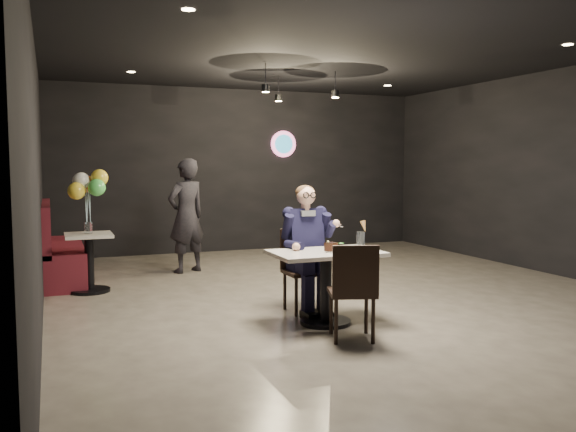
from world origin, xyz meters
name	(u,v)px	position (x,y,z in m)	size (l,w,h in m)	color
floor	(354,299)	(0.00, 0.00, 0.00)	(9.00, 9.00, 0.00)	gray
wall_sign	(283,144)	(0.80, 4.47, 2.00)	(0.50, 0.06, 0.50)	pink
pendant_lights	(293,79)	(0.00, 2.00, 2.88)	(1.40, 1.20, 0.36)	black
main_table	(326,288)	(-0.80, -0.90, 0.38)	(1.10, 0.70, 0.75)	silver
chair_far	(305,270)	(-0.80, -0.35, 0.46)	(0.42, 0.46, 0.92)	black
chair_near	(352,290)	(-0.80, -1.47, 0.46)	(0.42, 0.46, 0.92)	black
seated_man	(305,247)	(-0.80, -0.35, 0.72)	(0.60, 0.80, 1.44)	black
dessert_plate	(338,251)	(-0.71, -0.99, 0.76)	(0.23, 0.23, 0.01)	white
cake_slice	(331,247)	(-0.78, -0.98, 0.80)	(0.11, 0.09, 0.08)	black
mint_leaf	(341,243)	(-0.68, -1.02, 0.84)	(0.06, 0.04, 0.01)	#2D862B
sundae_glass	(361,241)	(-0.41, -0.92, 0.84)	(0.08, 0.08, 0.19)	silver
wafer_cone	(364,227)	(-0.39, -0.95, 0.99)	(0.06, 0.06, 0.12)	tan
booth_bench	(62,241)	(-3.25, 2.60, 0.55)	(0.55, 2.18, 1.09)	#4F111B
side_table	(89,264)	(-2.95, 1.60, 0.36)	(0.58, 0.58, 0.72)	silver
balloon_vase	(88,228)	(-2.95, 1.60, 0.82)	(0.10, 0.10, 0.15)	silver
balloon_bunch	(87,196)	(-2.95, 1.60, 1.23)	(0.40, 0.40, 0.65)	yellow
passerby	(187,216)	(-1.49, 2.55, 0.85)	(0.62, 0.41, 1.71)	black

